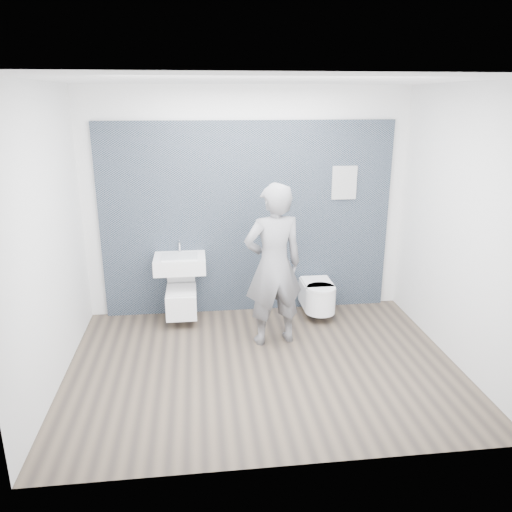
{
  "coord_description": "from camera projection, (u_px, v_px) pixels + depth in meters",
  "views": [
    {
      "loc": [
        -0.62,
        -4.55,
        2.65
      ],
      "look_at": [
        0.0,
        0.6,
        1.0
      ],
      "focal_mm": 35.0,
      "sensor_mm": 36.0,
      "label": 1
    }
  ],
  "objects": [
    {
      "name": "info_placard",
      "position": [
        338.0,
        305.0,
        6.67
      ],
      "size": [
        0.31,
        0.03,
        0.41
      ],
      "primitive_type": "cube",
      "color": "silver",
      "rests_on": "ground"
    },
    {
      "name": "toilet_square",
      "position": [
        182.0,
        300.0,
        6.12
      ],
      "size": [
        0.36,
        0.53,
        0.66
      ],
      "color": "white",
      "rests_on": "ground"
    },
    {
      "name": "room_shell",
      "position": [
        264.0,
        200.0,
        4.66
      ],
      "size": [
        4.0,
        4.0,
        4.0
      ],
      "color": "silver",
      "rests_on": "ground"
    },
    {
      "name": "tile_wall",
      "position": [
        248.0,
        308.0,
        6.57
      ],
      "size": [
        3.6,
        0.06,
        2.4
      ],
      "primitive_type": "cube",
      "color": "black",
      "rests_on": "ground"
    },
    {
      "name": "visitor",
      "position": [
        274.0,
        266.0,
        5.42
      ],
      "size": [
        0.73,
        0.55,
        1.82
      ],
      "primitive_type": "imported",
      "rotation": [
        0.0,
        0.0,
        3.32
      ],
      "color": "slate",
      "rests_on": "ground"
    },
    {
      "name": "washbasin",
      "position": [
        180.0,
        263.0,
        6.0
      ],
      "size": [
        0.61,
        0.46,
        0.46
      ],
      "color": "white",
      "rests_on": "ground"
    },
    {
      "name": "ground",
      "position": [
        263.0,
        365.0,
        5.18
      ],
      "size": [
        4.0,
        4.0,
        0.0
      ],
      "primitive_type": "plane",
      "color": "brown",
      "rests_on": "ground"
    },
    {
      "name": "toilet_rounded",
      "position": [
        318.0,
        296.0,
        6.26
      ],
      "size": [
        0.37,
        0.63,
        0.34
      ],
      "color": "white",
      "rests_on": "ground"
    }
  ]
}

